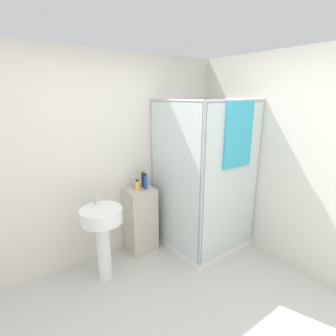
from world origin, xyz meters
TOP-DOWN VIEW (x-y plane):
  - wall_back at (0.00, 1.70)m, footprint 6.40×0.06m
  - wall_right at (1.70, 0.00)m, footprint 0.06×6.40m
  - shower_enclosure at (1.11, 1.08)m, footprint 1.00×1.03m
  - vanity_cabinet at (0.39, 1.51)m, footprint 0.36×0.33m
  - sink at (-0.24, 1.24)m, footprint 0.45×0.45m
  - soap_dispenser at (0.34, 1.47)m, footprint 0.05×0.05m
  - shampoo_bottle_tall_black at (0.47, 1.55)m, footprint 0.04×0.04m
  - shampoo_bottle_blue at (0.46, 1.47)m, footprint 0.04×0.04m
  - lotion_bottle_white at (0.35, 1.55)m, footprint 0.06×0.06m

SIDE VIEW (x-z plane):
  - vanity_cabinet at x=0.39m, z-range 0.00..0.86m
  - shower_enclosure at x=1.11m, z-range -0.46..1.51m
  - sink at x=-0.24m, z-range 0.14..1.12m
  - soap_dispenser at x=0.34m, z-range 0.84..0.99m
  - lotion_bottle_white at x=0.35m, z-range 0.84..1.02m
  - shampoo_bottle_blue at x=0.46m, z-range 0.85..1.06m
  - shampoo_bottle_tall_black at x=0.47m, z-range 0.85..1.08m
  - wall_back at x=0.00m, z-range 0.00..2.50m
  - wall_right at x=1.70m, z-range 0.00..2.50m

